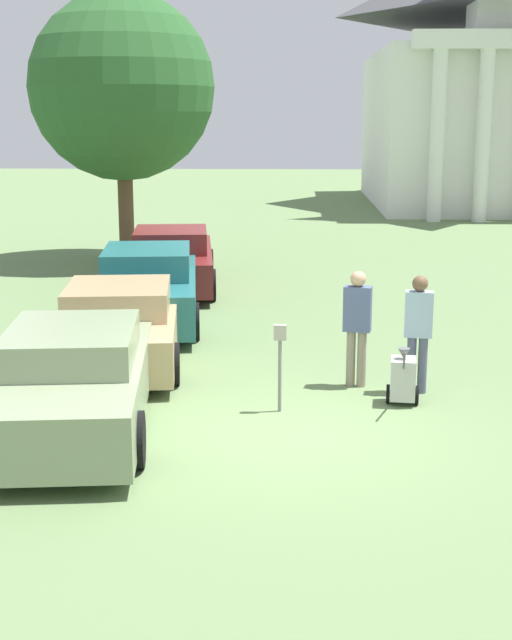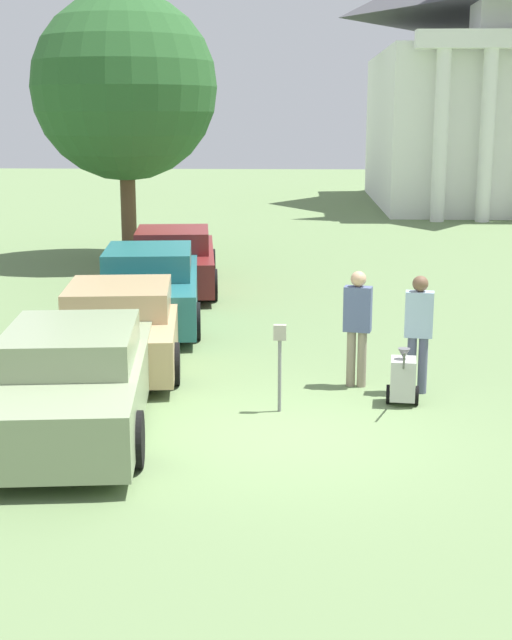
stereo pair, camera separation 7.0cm
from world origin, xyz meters
name	(u,v)px [view 1 (the left image)]	position (x,y,z in m)	size (l,w,h in m)	color
ground_plane	(290,434)	(0.00, 0.00, 0.00)	(120.00, 120.00, 0.00)	#607A4C
parked_car_sage	(75,378)	(-2.92, 0.25, 0.67)	(2.43, 5.35, 1.41)	gray
parked_car_tan	(120,325)	(-2.92, 3.47, 0.65)	(2.44, 4.84, 1.38)	tan
parked_car_teal	(148,287)	(-2.92, 6.55, 0.72)	(2.48, 5.45, 1.55)	#23666B
parked_car_maroon	(172,260)	(-2.92, 10.12, 0.70)	(2.48, 5.21, 1.48)	maroon
parking_meter	(280,351)	(-0.15, 0.93, 0.89)	(0.18, 0.09, 1.28)	slate
person_worker	(357,321)	(1.03, 2.21, 1.05)	(0.46, 0.30, 1.83)	gray
person_supervisor	(419,326)	(1.93, 1.91, 1.04)	(0.45, 0.28, 1.82)	#515670
equipment_cart	(403,378)	(1.65, 1.35, 0.39)	(0.50, 1.00, 1.00)	#B2B2AD
church	(474,69)	(8.38, 31.91, 6.25)	(9.15, 15.26, 22.82)	white
shade_tree	(122,87)	(-4.80, 14.42, 4.91)	(5.23, 5.23, 7.54)	brown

